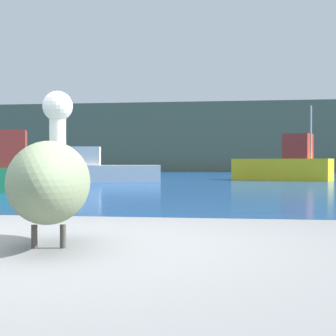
{
  "coord_description": "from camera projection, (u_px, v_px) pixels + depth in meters",
  "views": [
    {
      "loc": [
        1.17,
        -2.75,
        1.31
      ],
      "look_at": [
        -2.25,
        19.65,
        1.03
      ],
      "focal_mm": 60.35,
      "sensor_mm": 36.0,
      "label": 1
    }
  ],
  "objects": [
    {
      "name": "hillside_backdrop",
      "position": [
        245.0,
        139.0,
        76.42
      ],
      "size": [
        140.0,
        15.66,
        8.67
      ],
      "primitive_type": "cube",
      "color": "#5B664C",
      "rests_on": "ground"
    },
    {
      "name": "pelican",
      "position": [
        50.0,
        179.0,
        2.79
      ],
      "size": [
        0.59,
        1.29,
        0.81
      ],
      "rotation": [
        0.0,
        0.0,
        1.8
      ],
      "color": "gray",
      "rests_on": "pier_dock"
    },
    {
      "name": "fishing_boat_green",
      "position": [
        9.0,
        171.0,
        23.95
      ],
      "size": [
        5.67,
        3.4,
        3.77
      ],
      "rotation": [
        0.0,
        0.0,
        3.48
      ],
      "color": "#1E8C4C",
      "rests_on": "ground"
    },
    {
      "name": "fishing_boat_white",
      "position": [
        93.0,
        170.0,
        35.53
      ],
      "size": [
        8.33,
        4.18,
        4.4
      ],
      "rotation": [
        0.0,
        0.0,
        3.36
      ],
      "color": "white",
      "rests_on": "ground"
    },
    {
      "name": "fishing_boat_yellow",
      "position": [
        285.0,
        165.0,
        38.37
      ],
      "size": [
        6.86,
        3.95,
        5.02
      ],
      "rotation": [
        0.0,
        0.0,
        -0.35
      ],
      "color": "yellow",
      "rests_on": "ground"
    }
  ]
}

